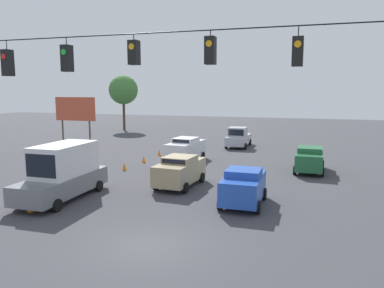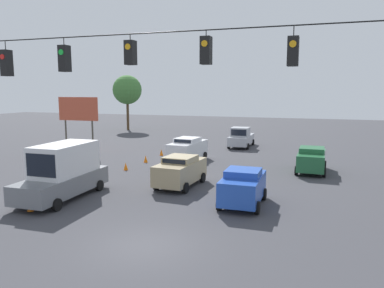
% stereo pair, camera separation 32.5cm
% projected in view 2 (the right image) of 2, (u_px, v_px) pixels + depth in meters
% --- Properties ---
extents(ground_plane, '(140.00, 140.00, 0.00)m').
position_uv_depth(ground_plane, '(145.00, 246.00, 14.43)').
color(ground_plane, '#3D3D42').
extents(overhead_signal_span, '(22.93, 0.38, 8.27)m').
position_uv_depth(overhead_signal_span, '(129.00, 103.00, 12.91)').
color(overhead_signal_span, slate).
rests_on(overhead_signal_span, ground_plane).
extents(sedan_tan_withflow_mid, '(2.35, 4.42, 1.90)m').
position_uv_depth(sedan_tan_withflow_mid, '(180.00, 170.00, 23.28)').
color(sedan_tan_withflow_mid, tan).
rests_on(sedan_tan_withflow_mid, ground_plane).
extents(pickup_truck_silver_withflow_deep, '(2.20, 5.02, 2.12)m').
position_uv_depth(pickup_truck_silver_withflow_deep, '(241.00, 138.00, 39.36)').
color(pickup_truck_silver_withflow_deep, '#A8AAB2').
rests_on(pickup_truck_silver_withflow_deep, ground_plane).
extents(sedan_white_withflow_far, '(2.46, 4.66, 2.00)m').
position_uv_depth(sedan_white_withflow_far, '(188.00, 149.00, 31.45)').
color(sedan_white_withflow_far, silver).
rests_on(sedan_white_withflow_far, ground_plane).
extents(box_truck_grey_parked_shoulder, '(2.50, 6.11, 3.02)m').
position_uv_depth(box_truck_grey_parked_shoulder, '(64.00, 172.00, 20.72)').
color(box_truck_grey_parked_shoulder, slate).
rests_on(box_truck_grey_parked_shoulder, ground_plane).
extents(sedan_green_oncoming_far, '(2.15, 4.34, 1.83)m').
position_uv_depth(sedan_green_oncoming_far, '(311.00, 159.00, 27.31)').
color(sedan_green_oncoming_far, '#236038').
rests_on(sedan_green_oncoming_far, ground_plane).
extents(sedan_blue_crossing_near, '(2.12, 3.87, 1.90)m').
position_uv_depth(sedan_blue_crossing_near, '(243.00, 186.00, 19.45)').
color(sedan_blue_crossing_near, '#234CB2').
rests_on(sedan_blue_crossing_near, ground_plane).
extents(traffic_cone_nearest, '(0.33, 0.33, 0.58)m').
position_uv_depth(traffic_cone_nearest, '(30.00, 205.00, 18.55)').
color(traffic_cone_nearest, orange).
rests_on(traffic_cone_nearest, ground_plane).
extents(traffic_cone_second, '(0.33, 0.33, 0.58)m').
position_uv_depth(traffic_cone_second, '(71.00, 188.00, 21.74)').
color(traffic_cone_second, orange).
rests_on(traffic_cone_second, ground_plane).
extents(traffic_cone_third, '(0.33, 0.33, 0.58)m').
position_uv_depth(traffic_cone_third, '(103.00, 176.00, 24.88)').
color(traffic_cone_third, orange).
rests_on(traffic_cone_third, ground_plane).
extents(traffic_cone_fourth, '(0.33, 0.33, 0.58)m').
position_uv_depth(traffic_cone_fourth, '(126.00, 166.00, 28.05)').
color(traffic_cone_fourth, orange).
rests_on(traffic_cone_fourth, ground_plane).
extents(traffic_cone_fifth, '(0.33, 0.33, 0.58)m').
position_uv_depth(traffic_cone_fifth, '(146.00, 159.00, 31.02)').
color(traffic_cone_fifth, orange).
rests_on(traffic_cone_fifth, ground_plane).
extents(traffic_cone_farthest, '(0.33, 0.33, 0.58)m').
position_uv_depth(traffic_cone_farthest, '(161.00, 152.00, 34.28)').
color(traffic_cone_farthest, orange).
rests_on(traffic_cone_farthest, ground_plane).
extents(roadside_billboard, '(4.24, 0.16, 5.31)m').
position_uv_depth(roadside_billboard, '(78.00, 112.00, 35.17)').
color(roadside_billboard, '#4C473D').
rests_on(roadside_billboard, ground_plane).
extents(pedestrian, '(0.40, 0.28, 1.75)m').
position_uv_depth(pedestrian, '(44.00, 173.00, 23.09)').
color(pedestrian, '#2D334C').
rests_on(pedestrian, ground_plane).
extents(tree_horizon_left, '(4.29, 4.29, 8.15)m').
position_uv_depth(tree_horizon_left, '(127.00, 90.00, 55.48)').
color(tree_horizon_left, '#4C3823').
rests_on(tree_horizon_left, ground_plane).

